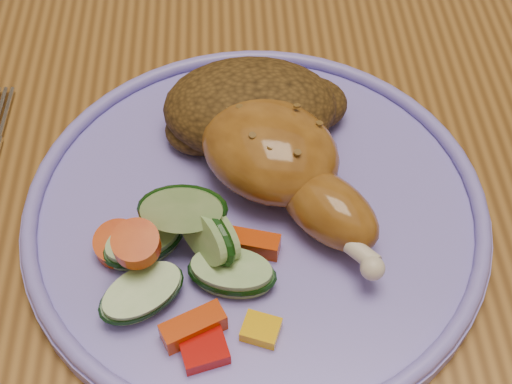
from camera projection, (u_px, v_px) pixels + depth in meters
dining_table at (368, 160)px, 0.60m from camera, size 0.90×1.40×0.75m
plate at (256, 213)px, 0.45m from camera, size 0.29×0.29×0.01m
plate_rim at (256, 202)px, 0.45m from camera, size 0.29×0.29×0.01m
chicken_leg at (283, 164)px, 0.44m from camera, size 0.13×0.15×0.05m
rice_pilaf at (254, 109)px, 0.48m from camera, size 0.13×0.08×0.05m
vegetable_pile at (180, 254)px, 0.41m from camera, size 0.11×0.11×0.06m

